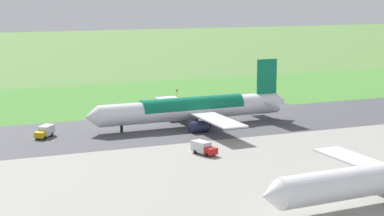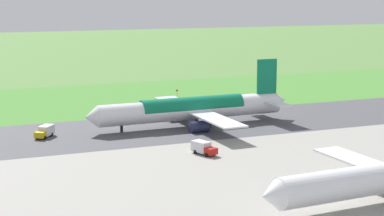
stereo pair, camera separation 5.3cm
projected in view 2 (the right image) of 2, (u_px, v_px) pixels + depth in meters
name	position (u px, v px, depth m)	size (l,w,h in m)	color
ground_plane	(193.00, 126.00, 156.10)	(800.00, 800.00, 0.00)	#547F3D
runway_asphalt	(193.00, 126.00, 156.09)	(600.00, 33.10, 0.06)	#47474C
grass_verge_foreground	(145.00, 101.00, 191.87)	(600.00, 80.00, 0.04)	#478534
airliner_main	(193.00, 108.00, 155.33)	(54.05, 44.14, 15.88)	white
service_truck_baggage	(45.00, 131.00, 143.26)	(5.31, 5.97, 2.65)	gold
service_truck_fuel	(203.00, 148.00, 128.17)	(4.17, 6.22, 2.65)	#B21914
no_stopping_sign	(177.00, 92.00, 199.46)	(0.60, 0.10, 2.26)	slate
traffic_cone_orange	(171.00, 97.00, 196.31)	(0.40, 0.40, 0.55)	orange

